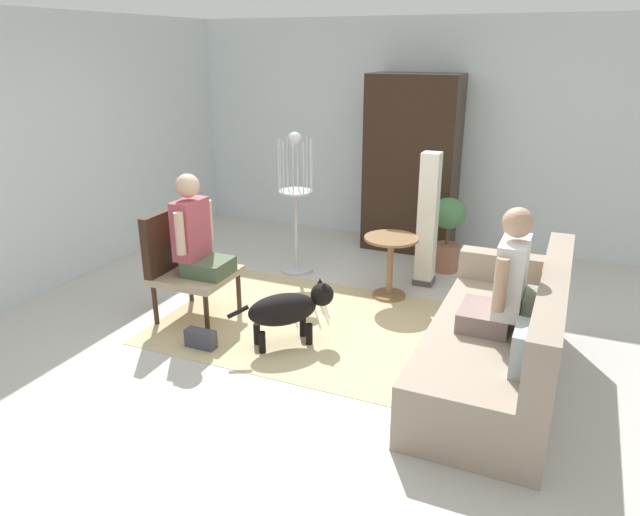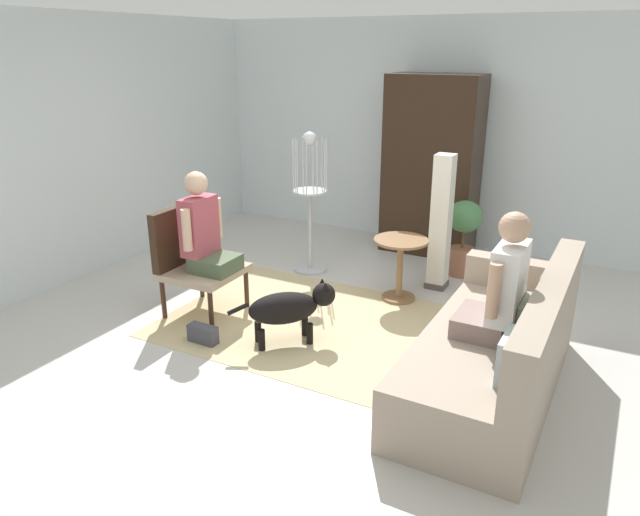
{
  "view_description": "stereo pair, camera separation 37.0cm",
  "coord_description": "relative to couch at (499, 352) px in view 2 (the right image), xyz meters",
  "views": [
    {
      "loc": [
        1.82,
        -4.22,
        2.32
      ],
      "look_at": [
        0.13,
        -0.27,
        0.77
      ],
      "focal_mm": 33.1,
      "sensor_mm": 36.0,
      "label": 1
    },
    {
      "loc": [
        2.16,
        -4.06,
        2.32
      ],
      "look_at": [
        0.13,
        -0.27,
        0.77
      ],
      "focal_mm": 33.1,
      "sensor_mm": 36.0,
      "label": 2
    }
  ],
  "objects": [
    {
      "name": "ground_plane",
      "position": [
        -1.54,
        0.26,
        -0.31
      ],
      "size": [
        6.81,
        6.81,
        0.0
      ],
      "primitive_type": "plane",
      "color": "beige"
    },
    {
      "name": "back_wall",
      "position": [
        -1.54,
        3.16,
        1.01
      ],
      "size": [
        6.27,
        0.12,
        2.65
      ],
      "primitive_type": "cube",
      "color": "silver",
      "rests_on": "ground"
    },
    {
      "name": "left_wall",
      "position": [
        -4.43,
        0.56,
        1.01
      ],
      "size": [
        0.12,
        6.27,
        2.65
      ],
      "primitive_type": "cube",
      "color": "silver",
      "rests_on": "ground"
    },
    {
      "name": "area_rug",
      "position": [
        -1.42,
        0.33,
        -0.31
      ],
      "size": [
        3.03,
        1.9,
        0.01
      ],
      "primitive_type": "cube",
      "color": "#C6B284",
      "rests_on": "ground"
    },
    {
      "name": "couch",
      "position": [
        0.0,
        0.0,
        0.0
      ],
      "size": [
        0.89,
        2.07,
        0.89
      ],
      "color": "gray",
      "rests_on": "ground"
    },
    {
      "name": "armchair",
      "position": [
        -2.79,
        0.07,
        0.23
      ],
      "size": [
        0.64,
        0.65,
        0.97
      ],
      "color": "#382316",
      "rests_on": "ground"
    },
    {
      "name": "person_on_couch",
      "position": [
        -0.03,
        -0.03,
        0.49
      ],
      "size": [
        0.42,
        0.57,
        0.88
      ],
      "color": "gray"
    },
    {
      "name": "person_on_armchair",
      "position": [
        -2.62,
        0.08,
        0.47
      ],
      "size": [
        0.44,
        0.51,
        0.88
      ],
      "color": "#485A3F"
    },
    {
      "name": "round_end_table",
      "position": [
        -1.2,
        1.2,
        0.08
      ],
      "size": [
        0.52,
        0.52,
        0.61
      ],
      "color": "olive",
      "rests_on": "ground"
    },
    {
      "name": "dog",
      "position": [
        -1.67,
        -0.06,
        0.0
      ],
      "size": [
        0.68,
        0.67,
        0.52
      ],
      "color": "black",
      "rests_on": "ground"
    },
    {
      "name": "bird_cage_stand",
      "position": [
        -2.33,
        1.48,
        0.4
      ],
      "size": [
        0.37,
        0.37,
        1.5
      ],
      "color": "silver",
      "rests_on": "ground"
    },
    {
      "name": "potted_plant",
      "position": [
        -0.85,
        2.13,
        0.17
      ],
      "size": [
        0.37,
        0.37,
        0.81
      ],
      "color": "#996047",
      "rests_on": "ground"
    },
    {
      "name": "column_lamp",
      "position": [
        -0.96,
        1.67,
        0.36
      ],
      "size": [
        0.2,
        0.2,
        1.36
      ],
      "color": "#4C4742",
      "rests_on": "ground"
    },
    {
      "name": "armoire_cabinet",
      "position": [
        -1.43,
        2.75,
        0.7
      ],
      "size": [
        1.04,
        0.56,
        2.04
      ],
      "primitive_type": "cube",
      "color": "black",
      "rests_on": "ground"
    },
    {
      "name": "handbag",
      "position": [
        -2.3,
        -0.41,
        -0.24
      ],
      "size": [
        0.26,
        0.1,
        0.15
      ],
      "primitive_type": "cube",
      "color": "#3F3F4C",
      "rests_on": "ground"
    }
  ]
}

